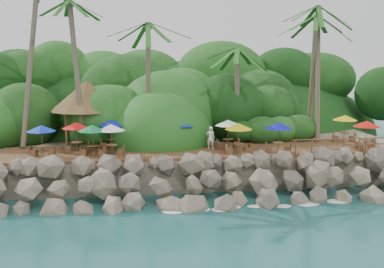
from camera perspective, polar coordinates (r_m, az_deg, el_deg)
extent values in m
plane|color=#19514F|center=(25.98, 1.75, -9.64)|extent=(140.00, 140.00, 0.00)
cube|color=gray|center=(41.09, -1.82, -0.91)|extent=(32.00, 25.20, 2.10)
ellipsoid|color=#143811|center=(48.63, -2.70, -0.52)|extent=(44.80, 28.00, 15.40)
cube|color=brown|center=(31.12, 0.00, -2.18)|extent=(26.00, 5.00, 0.20)
ellipsoid|color=white|center=(26.43, -18.30, -9.73)|extent=(1.20, 0.80, 0.06)
ellipsoid|color=white|center=(26.02, -11.70, -9.74)|extent=(1.20, 0.80, 0.06)
ellipsoid|color=white|center=(25.96, -5.00, -9.61)|extent=(1.20, 0.80, 0.06)
ellipsoid|color=white|center=(26.25, 1.65, -9.36)|extent=(1.20, 0.80, 0.06)
ellipsoid|color=white|center=(26.87, 8.06, -9.00)|extent=(1.20, 0.80, 0.06)
ellipsoid|color=white|center=(27.80, 14.09, -8.56)|extent=(1.20, 0.80, 0.06)
ellipsoid|color=white|center=(29.01, 19.67, -8.07)|extent=(1.20, 0.80, 0.06)
cylinder|color=brown|center=(32.83, -14.32, 7.24)|extent=(1.20, 1.57, 10.10)
ellipsoid|color=#23601E|center=(33.03, -14.70, 16.05)|extent=(6.00, 6.00, 2.40)
cylinder|color=brown|center=(34.04, -19.72, 8.35)|extent=(1.62, 2.79, 11.46)
cylinder|color=brown|center=(33.48, -5.56, 6.27)|extent=(0.64, 0.62, 8.67)
ellipsoid|color=#23601E|center=(33.50, -5.68, 13.69)|extent=(6.00, 6.00, 2.40)
cylinder|color=brown|center=(34.30, 5.72, 4.86)|extent=(0.62, 0.66, 6.90)
ellipsoid|color=#23601E|center=(34.19, 5.82, 10.62)|extent=(6.00, 6.00, 2.40)
cylinder|color=brown|center=(35.76, 15.58, 7.37)|extent=(0.73, 2.16, 10.06)
ellipsoid|color=#23601E|center=(35.95, 15.96, 15.47)|extent=(6.00, 6.00, 2.40)
cylinder|color=brown|center=(36.20, 14.94, 6.77)|extent=(0.45, 1.12, 9.33)
ellipsoid|color=#23601E|center=(36.29, 15.26, 14.14)|extent=(6.00, 6.00, 2.40)
cylinder|color=brown|center=(33.40, -15.60, 0.55)|extent=(0.16, 0.16, 2.40)
cylinder|color=brown|center=(33.12, -10.80, 0.66)|extent=(0.16, 0.16, 2.40)
cylinder|color=brown|center=(36.15, -15.00, 1.24)|extent=(0.16, 0.16, 2.40)
cylinder|color=brown|center=(35.89, -10.56, 1.35)|extent=(0.16, 0.16, 2.40)
cone|color=brown|center=(34.35, -13.14, 4.76)|extent=(5.31, 5.31, 2.20)
cylinder|color=brown|center=(30.58, -18.32, -2.07)|extent=(0.07, 0.07, 0.66)
cylinder|color=brown|center=(30.52, -18.36, -1.45)|extent=(0.74, 0.74, 0.04)
cylinder|color=brown|center=(30.47, -18.39, -0.88)|extent=(0.04, 0.04, 1.95)
cone|color=#0D2AB5|center=(30.33, -18.47, 0.69)|extent=(1.86, 1.86, 0.40)
cube|color=brown|center=(30.88, -19.35, -2.25)|extent=(0.46, 0.46, 0.41)
cube|color=brown|center=(30.35, -17.26, -2.34)|extent=(0.46, 0.46, 0.41)
cylinder|color=brown|center=(30.00, 5.84, -1.84)|extent=(0.07, 0.07, 0.66)
cylinder|color=brown|center=(29.94, 5.85, -1.21)|extent=(0.74, 0.74, 0.04)
cylinder|color=brown|center=(29.88, 5.86, -0.63)|extent=(0.04, 0.04, 1.95)
cone|color=gold|center=(29.74, 5.88, 0.97)|extent=(1.86, 1.86, 0.40)
cube|color=brown|center=(29.82, 4.71, -2.14)|extent=(0.41, 0.41, 0.41)
cube|color=brown|center=(30.24, 6.93, -2.01)|extent=(0.41, 0.41, 0.41)
cylinder|color=brown|center=(31.59, 4.55, -1.24)|extent=(0.07, 0.07, 0.66)
cylinder|color=brown|center=(31.53, 4.55, -0.64)|extent=(0.74, 0.74, 0.04)
cylinder|color=brown|center=(31.48, 4.56, -0.08)|extent=(0.04, 0.04, 1.95)
cone|color=white|center=(31.34, 4.58, 1.43)|extent=(1.86, 1.86, 0.40)
cube|color=brown|center=(31.39, 3.49, -1.53)|extent=(0.43, 0.43, 0.41)
cube|color=brown|center=(31.85, 5.58, -1.39)|extent=(0.43, 0.43, 0.41)
cylinder|color=brown|center=(35.99, 18.62, -0.38)|extent=(0.07, 0.07, 0.66)
cylinder|color=brown|center=(35.94, 18.64, 0.15)|extent=(0.74, 0.74, 0.04)
cylinder|color=brown|center=(35.89, 18.67, 0.64)|extent=(0.04, 0.04, 1.95)
cone|color=yellow|center=(35.78, 18.74, 1.97)|extent=(1.86, 1.86, 0.40)
cube|color=brown|center=(35.83, 17.66, -0.57)|extent=(0.42, 0.42, 0.41)
cube|color=brown|center=(36.21, 19.54, -0.57)|extent=(0.42, 0.42, 0.41)
cylinder|color=brown|center=(29.84, -10.09, -2.01)|extent=(0.07, 0.07, 0.66)
cylinder|color=brown|center=(29.77, -10.11, -1.37)|extent=(0.74, 0.74, 0.04)
cylinder|color=brown|center=(29.72, -10.13, -0.79)|extent=(0.04, 0.04, 1.95)
cone|color=white|center=(29.58, -10.18, 0.82)|extent=(1.86, 1.86, 0.40)
cube|color=brown|center=(30.05, -11.21, -2.20)|extent=(0.46, 0.46, 0.41)
cube|color=brown|center=(29.68, -8.94, -2.28)|extent=(0.46, 0.46, 0.41)
cylinder|color=brown|center=(32.02, -10.02, -1.21)|extent=(0.07, 0.07, 0.66)
cylinder|color=brown|center=(31.96, -10.03, -0.62)|extent=(0.74, 0.74, 0.04)
cylinder|color=brown|center=(31.90, -10.05, -0.07)|extent=(0.04, 0.04, 1.95)
cone|color=#0C1AA0|center=(31.77, -10.10, 1.42)|extent=(1.86, 1.86, 0.40)
cube|color=brown|center=(31.90, -11.09, -1.51)|extent=(0.46, 0.46, 0.41)
cube|color=brown|center=(32.19, -8.94, -1.35)|extent=(0.46, 0.46, 0.41)
cylinder|color=brown|center=(31.29, -14.35, -1.62)|extent=(0.07, 0.07, 0.66)
cylinder|color=brown|center=(31.22, -14.38, -1.02)|extent=(0.74, 0.74, 0.04)
cylinder|color=brown|center=(31.17, -14.40, -0.46)|extent=(0.04, 0.04, 1.95)
cone|color=red|center=(31.04, -14.47, 1.07)|extent=(1.86, 1.86, 0.40)
cube|color=brown|center=(31.22, -15.46, -1.93)|extent=(0.46, 0.46, 0.41)
cube|color=brown|center=(31.42, -13.23, -1.76)|extent=(0.46, 0.46, 0.41)
cylinder|color=brown|center=(31.50, -1.35, -1.24)|extent=(0.07, 0.07, 0.66)
cylinder|color=brown|center=(31.43, -1.35, -0.64)|extent=(0.74, 0.74, 0.04)
cylinder|color=brown|center=(31.38, -1.36, -0.09)|extent=(0.04, 0.04, 1.95)
cone|color=#0B239A|center=(31.25, -1.36, 1.43)|extent=(1.86, 1.86, 0.40)
cube|color=brown|center=(31.23, -2.35, -1.58)|extent=(0.49, 0.49, 0.41)
cube|color=brown|center=(31.82, -0.37, -1.36)|extent=(0.49, 0.49, 0.41)
cylinder|color=brown|center=(29.85, -12.36, -2.08)|extent=(0.07, 0.07, 0.66)
cylinder|color=brown|center=(29.78, -12.38, -1.45)|extent=(0.74, 0.74, 0.04)
cylinder|color=brown|center=(29.72, -12.40, -0.86)|extent=(0.04, 0.04, 1.95)
cone|color=#0C6D37|center=(29.59, -12.46, 0.74)|extent=(1.86, 1.86, 0.40)
cube|color=brown|center=(30.13, -13.43, -2.25)|extent=(0.47, 0.47, 0.41)
cube|color=brown|center=(29.63, -11.26, -2.37)|extent=(0.47, 0.47, 0.41)
cylinder|color=brown|center=(30.74, 10.82, -1.69)|extent=(0.07, 0.07, 0.66)
cylinder|color=brown|center=(30.68, 10.84, -1.07)|extent=(0.74, 0.74, 0.04)
cylinder|color=brown|center=(30.62, 10.85, -0.50)|extent=(0.04, 0.04, 1.95)
cone|color=#0C0DA6|center=(30.49, 10.90, 1.06)|extent=(1.86, 1.86, 0.40)
cube|color=brown|center=(30.68, 9.66, -1.91)|extent=(0.43, 0.43, 0.41)
cube|color=brown|center=(30.87, 11.95, -1.91)|extent=(0.43, 0.43, 0.41)
cylinder|color=brown|center=(33.20, 21.02, -1.33)|extent=(0.07, 0.07, 0.66)
cylinder|color=brown|center=(33.14, 21.06, -0.76)|extent=(0.74, 0.74, 0.04)
cylinder|color=brown|center=(33.09, 21.09, -0.23)|extent=(0.04, 0.04, 1.95)
cone|color=red|center=(32.97, 21.18, 1.21)|extent=(1.86, 1.86, 0.40)
cube|color=brown|center=(32.74, 20.35, -1.65)|extent=(0.49, 0.49, 0.41)
cube|color=brown|center=(33.71, 21.66, -1.42)|extent=(0.49, 0.49, 0.41)
cylinder|color=brown|center=(30.32, 12.95, -1.58)|extent=(0.10, 0.10, 1.00)
cylinder|color=brown|center=(30.72, 14.87, -1.52)|extent=(0.10, 0.10, 1.00)
cylinder|color=brown|center=(31.16, 16.75, -1.45)|extent=(0.10, 0.10, 1.00)
cylinder|color=brown|center=(31.62, 18.57, -1.39)|extent=(0.10, 0.10, 1.00)
cylinder|color=brown|center=(32.12, 20.33, -1.32)|extent=(0.10, 0.10, 1.00)
cylinder|color=brown|center=(32.64, 22.04, -1.26)|extent=(0.10, 0.10, 1.00)
cube|color=brown|center=(31.79, 19.50, -0.56)|extent=(8.30, 0.06, 0.06)
cube|color=brown|center=(31.86, 19.46, -1.27)|extent=(8.30, 0.06, 0.06)
imported|color=silver|center=(31.21, 2.36, -0.48)|extent=(0.67, 0.54, 1.59)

